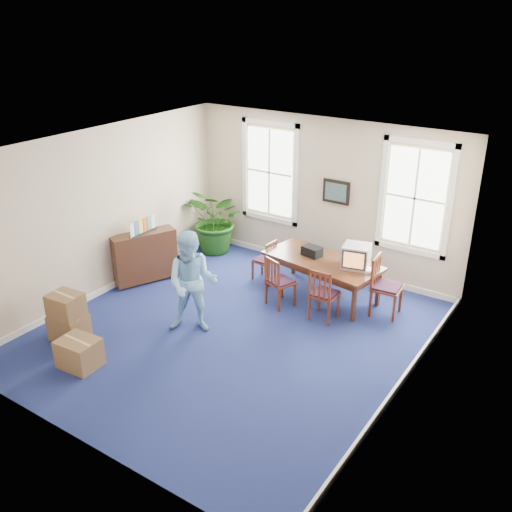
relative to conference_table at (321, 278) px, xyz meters
The scene contains 25 objects.
floor 2.20m from the conference_table, 106.81° to the right, with size 6.50×6.50×0.00m, color navy.
ceiling 3.56m from the conference_table, 106.81° to the right, with size 6.50×6.50×0.00m, color white.
wall_back 1.80m from the conference_table, 118.14° to the left, with size 6.50×6.50×0.00m, color #C6B094.
wall_front 5.50m from the conference_table, 96.72° to the right, with size 6.50×6.50×0.00m, color #C6B094.
wall_left 4.35m from the conference_table, 150.21° to the right, with size 6.50×6.50×0.00m, color #C6B094.
wall_right 3.38m from the conference_table, 41.20° to the right, with size 6.50×6.50×0.00m, color #C6B094.
baseboard_back 1.34m from the conference_table, 118.77° to the left, with size 6.00×0.04×0.12m, color white.
baseboard_left 4.17m from the conference_table, 150.00° to the right, with size 0.04×6.50×0.12m, color white.
baseboard_right 3.15m from the conference_table, 41.56° to the right, with size 0.04×6.50×0.12m, color white.
window_left 2.71m from the conference_table, 149.11° to the left, with size 1.40×0.12×2.20m, color white, non-canonical shape.
window_right 2.29m from the conference_table, 42.18° to the left, with size 1.40×0.12×2.20m, color white, non-canonical shape.
wall_picture 1.80m from the conference_table, 106.26° to the left, with size 0.58×0.06×0.48m, color black, non-canonical shape.
conference_table is the anchor object (origin of this frame).
crt_tv 0.89m from the conference_table, ahead, with size 0.48×0.52×0.43m, color #B7B7BC, non-canonical shape.
game_console 1.05m from the conference_table, ahead, with size 0.16×0.20×0.05m, color white.
equipment_bag 0.54m from the conference_table, 168.69° to the left, with size 0.37×0.24×0.19m, color black.
chair_near_left 0.89m from the conference_table, 120.96° to the right, with size 0.44×0.44×0.99m, color maroon, non-canonical shape.
chair_near_right 0.90m from the conference_table, 59.04° to the right, with size 0.45×0.45×1.01m, color maroon, non-canonical shape.
chair_end_left 1.32m from the conference_table, behind, with size 0.38×0.38×0.85m, color maroon, non-canonical shape.
chair_end_right 1.33m from the conference_table, ahead, with size 0.50×0.50×1.11m, color maroon, non-canonical shape.
man 2.71m from the conference_table, 117.68° to the right, with size 0.88×0.68×1.81m, color #8DC8F6.
credenza 3.56m from the conference_table, 156.44° to the right, with size 0.37×1.29×1.01m, color #4C2817.
brochure_rack 3.63m from the conference_table, 156.32° to the right, with size 0.13×0.72×0.32m, color #99999E, non-canonical shape.
potted_plant 3.04m from the conference_table, 168.85° to the left, with size 1.36×1.19×1.52m, color #184610.
cardboard_boxes 4.46m from the conference_table, 125.25° to the right, with size 1.54×1.54×0.88m, color brown, non-canonical shape.
Camera 1 is at (5.05, -6.81, 5.21)m, focal length 40.00 mm.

